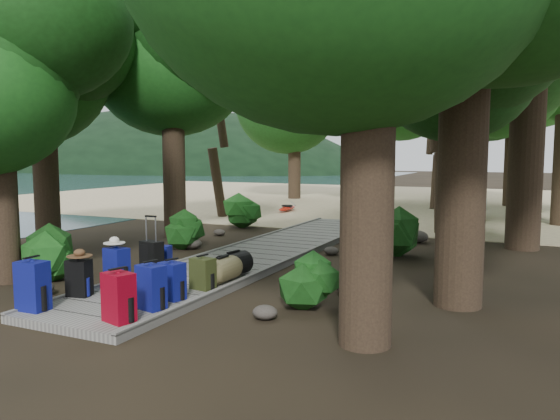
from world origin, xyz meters
The scene contains 49 objects.
ground centered at (0.00, 0.00, 0.00)m, with size 120.00×120.00×0.00m, color black.
sand_beach centered at (0.00, 16.00, 0.01)m, with size 40.00×22.00×0.02m, color #C9B487.
water_bay centered at (-32.00, 25.00, 0.00)m, with size 50.00×60.00×0.02m, color #25404C.
distant_hill centered at (-40.00, 48.00, 0.00)m, with size 32.00×16.00×12.00m, color black.
boardwalk centered at (0.00, 1.00, 0.06)m, with size 2.00×12.00×0.12m, color gray.
backpack_left_a centered at (-0.78, -4.65, 0.50)m, with size 0.41×0.29×0.76m, color #0D0A7A, non-canonical shape.
backpack_left_b centered at (-0.77, -3.81, 0.43)m, with size 0.34×0.24×0.62m, color black, non-canonical shape.
backpack_left_c centered at (-0.70, -3.06, 0.47)m, with size 0.38×0.27×0.70m, color #0D0A7A, non-canonical shape.
backpack_left_d centered at (-0.71, -1.88, 0.39)m, with size 0.35×0.25×0.53m, color #0D0A7A, non-canonical shape.
backpack_right_a centered at (0.65, -4.54, 0.48)m, with size 0.40×0.28×0.71m, color maroon, non-canonical shape.
backpack_right_b centered at (0.66, -3.90, 0.47)m, with size 0.38×0.27×0.69m, color #0D0A7A, non-canonical shape.
backpack_right_c centered at (0.62, -3.36, 0.43)m, with size 0.36×0.26×0.62m, color #0D0A7A, non-canonical shape.
backpack_right_d centered at (0.69, -2.63, 0.40)m, with size 0.36×0.26×0.56m, color #343D18, non-canonical shape.
duffel_right_khaki centered at (0.74, -2.08, 0.32)m, with size 0.40×0.61×0.40m, color brown, non-canonical shape.
duffel_right_black centered at (0.65, -1.58, 0.32)m, with size 0.41×0.65×0.41m, color black, non-canonical shape.
suitcase_on_boardwalk centered at (-0.59, -2.29, 0.44)m, with size 0.41×0.23×0.64m, color black, non-canonical shape.
lone_suitcase_on_sand centered at (0.42, 8.22, 0.36)m, with size 0.43×0.24×0.67m, color black, non-canonical shape.
hat_brown centered at (-0.72, -3.83, 0.80)m, with size 0.38×0.38×0.11m, color #51351E, non-canonical shape.
hat_white centered at (-0.76, -3.04, 0.88)m, with size 0.35×0.35×0.12m, color silver, non-canonical shape.
kayak centered at (-3.27, 9.43, 0.18)m, with size 0.69×3.18×0.32m, color red.
sun_lounger centered at (3.62, 9.93, 0.36)m, with size 0.68×2.10×0.68m, color silver, non-canonical shape.
tree_right_c centered at (3.98, 2.11, 4.03)m, with size 4.66×4.66×8.06m, color #11330E, non-canonical shape.
tree_right_d centered at (5.25, 4.28, 5.64)m, with size 6.15×6.15×11.27m, color #11330E, non-canonical shape.
tree_right_e centered at (3.81, 6.56, 4.17)m, with size 4.63×4.63×8.34m, color #11330E, non-canonical shape.
tree_left_a centered at (-2.95, -3.31, 3.06)m, with size 3.67×3.67×6.11m, color #11330E, non-canonical shape.
tree_left_b centered at (-5.15, -0.44, 4.17)m, with size 4.64×4.64×8.35m, color #11330E, non-canonical shape.
tree_left_c centered at (-3.46, 2.37, 4.35)m, with size 5.00×5.00×8.70m, color #11330E, non-canonical shape.
tree_back_a centered at (-1.17, 15.19, 3.94)m, with size 4.55×4.55×7.88m, color #11330E, non-canonical shape.
tree_back_b centered at (1.80, 15.64, 5.07)m, with size 5.67×5.67×10.13m, color #11330E, non-canonical shape.
tree_back_c centered at (4.56, 15.54, 4.75)m, with size 5.28×5.28×9.51m, color #11330E, non-canonical shape.
tree_back_d centered at (-5.44, 15.15, 4.44)m, with size 5.32×5.32×8.87m, color #11330E, non-canonical shape.
palm_right_a centered at (3.18, 6.28, 3.45)m, with size 4.05×4.05×6.90m, color #103910, non-canonical shape.
palm_right_b centered at (5.14, 11.08, 3.75)m, with size 3.88×3.88×7.49m, color #103910, non-canonical shape.
palm_right_c centered at (1.99, 13.11, 3.34)m, with size 4.19×4.19×6.67m, color #103910, non-canonical shape.
palm_left_a centered at (-4.95, 6.84, 3.72)m, with size 4.68×4.68×7.44m, color #103910, non-canonical shape.
rock_left_a centered at (-1.70, -3.74, 0.13)m, with size 0.46×0.41×0.25m, color #4C473F, non-canonical shape.
rock_left_b centered at (-2.79, -2.11, 0.11)m, with size 0.39×0.35×0.21m, color #4C473F, non-canonical shape.
rock_left_c centered at (-1.93, 0.91, 0.13)m, with size 0.49×0.44×0.27m, color #4C473F, non-canonical shape.
rock_left_d centered at (-2.44, 3.01, 0.09)m, with size 0.33×0.30×0.18m, color #4C473F, non-canonical shape.
rock_right_a centered at (2.15, -3.31, 0.10)m, with size 0.36×0.32×0.20m, color #4C473F, non-canonical shape.
rock_right_b centered at (2.76, -1.50, 0.11)m, with size 0.42×0.37×0.23m, color #4C473F, non-canonical shape.
rock_right_c centered at (1.36, 1.61, 0.09)m, with size 0.34×0.30×0.19m, color #4C473F, non-canonical shape.
rock_right_d centered at (2.78, 4.14, 0.16)m, with size 0.57×0.52×0.32m, color #4C473F, non-canonical shape.
shrub_left_a centered at (-2.31, -2.83, 0.43)m, with size 0.96×0.96×0.86m, color #174C17, non-canonical shape.
shrub_left_b centered at (-1.98, 0.87, 0.46)m, with size 1.03×1.03×0.93m, color #174C17, non-canonical shape.
shrub_left_c centered at (-2.60, 4.65, 0.51)m, with size 1.13×1.13×1.02m, color #174C17, non-canonical shape.
shrub_right_a centered at (2.53, -2.47, 0.40)m, with size 0.89×0.89×0.80m, color #174C17, non-canonical shape.
shrub_right_b centered at (2.87, 2.02, 0.57)m, with size 1.26×1.26×1.13m, color #174C17, non-canonical shape.
shrub_right_c centered at (1.76, 5.04, 0.36)m, with size 0.80×0.80×0.72m, color #174C17, non-canonical shape.
Camera 1 is at (5.45, -9.90, 2.30)m, focal length 35.00 mm.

